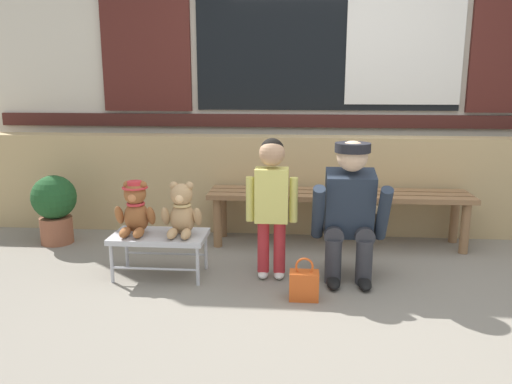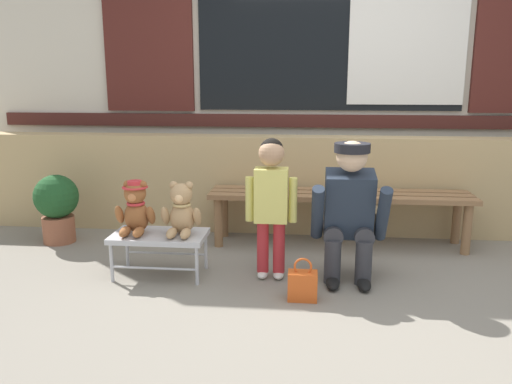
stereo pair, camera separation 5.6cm
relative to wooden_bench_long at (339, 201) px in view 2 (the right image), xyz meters
The scene contains 11 objects.
ground_plane 1.13m from the wooden_bench_long, 94.63° to the right, with size 60.00×60.00×0.00m, color gray.
brick_low_wall 0.38m from the wooden_bench_long, 103.24° to the left, with size 6.71×0.25×0.85m, color tan.
shop_facade 1.55m from the wooden_bench_long, 95.28° to the left, with size 6.85×0.26×3.27m.
wooden_bench_long is the anchor object (origin of this frame).
small_display_bench 1.50m from the wooden_bench_long, 147.95° to the right, with size 0.64×0.36×0.30m.
teddy_bear_with_hat 1.63m from the wooden_bench_long, 151.00° to the right, with size 0.28×0.27×0.36m.
teddy_bear_plain 1.36m from the wooden_bench_long, 144.42° to the right, with size 0.28×0.26×0.36m.
child_standing 0.93m from the wooden_bench_long, 123.44° to the right, with size 0.35×0.18×0.96m.
adult_crouching 0.74m from the wooden_bench_long, 87.97° to the right, with size 0.50×0.49×0.95m.
handbag_on_ground 1.17m from the wooden_bench_long, 104.23° to the right, with size 0.18×0.11×0.27m.
potted_plant 2.32m from the wooden_bench_long, behind, with size 0.36×0.36×0.57m.
Camera 2 is at (-0.19, -2.98, 1.33)m, focal length 35.68 mm.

